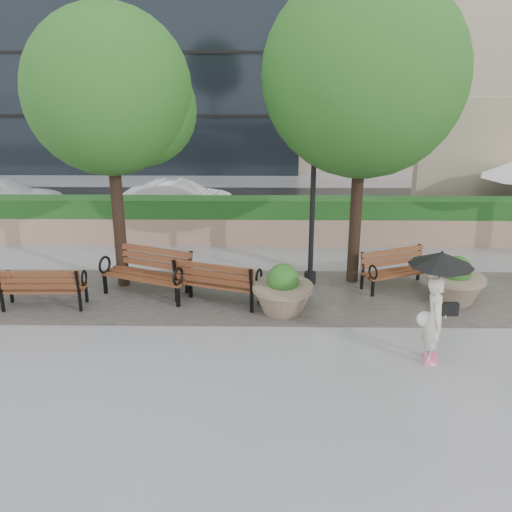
{
  "coord_description": "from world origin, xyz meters",
  "views": [
    {
      "loc": [
        -0.59,
        -9.11,
        5.22
      ],
      "look_at": [
        -0.76,
        2.65,
        1.1
      ],
      "focal_mm": 40.0,
      "sensor_mm": 36.0,
      "label": 1
    }
  ],
  "objects_px": {
    "bench_0": "(45,295)",
    "car_right": "(179,198)",
    "bench_3": "(396,277)",
    "planter_left": "(283,294)",
    "bench_2": "(218,290)",
    "bench_1": "(148,282)",
    "pedestrian": "(437,296)",
    "car_left": "(3,197)",
    "planter_right": "(455,284)",
    "lamppost": "(312,217)"
  },
  "relations": [
    {
      "from": "car_left",
      "to": "pedestrian",
      "type": "bearing_deg",
      "value": -141.23
    },
    {
      "from": "bench_0",
      "to": "bench_2",
      "type": "relative_size",
      "value": 0.89
    },
    {
      "from": "lamppost",
      "to": "car_right",
      "type": "relative_size",
      "value": 1.04
    },
    {
      "from": "bench_2",
      "to": "planter_right",
      "type": "height_order",
      "value": "planter_right"
    },
    {
      "from": "bench_2",
      "to": "pedestrian",
      "type": "xyz_separation_m",
      "value": [
        4.07,
        -2.48,
        0.95
      ]
    },
    {
      "from": "bench_0",
      "to": "planter_right",
      "type": "relative_size",
      "value": 1.39
    },
    {
      "from": "car_left",
      "to": "car_right",
      "type": "distance_m",
      "value": 6.16
    },
    {
      "from": "bench_1",
      "to": "pedestrian",
      "type": "relative_size",
      "value": 1.06
    },
    {
      "from": "bench_3",
      "to": "car_right",
      "type": "xyz_separation_m",
      "value": [
        -6.08,
        6.49,
        0.34
      ]
    },
    {
      "from": "car_left",
      "to": "planter_left",
      "type": "bearing_deg",
      "value": -141.82
    },
    {
      "from": "bench_0",
      "to": "planter_right",
      "type": "distance_m",
      "value": 9.09
    },
    {
      "from": "planter_right",
      "to": "lamppost",
      "type": "distance_m",
      "value": 3.55
    },
    {
      "from": "bench_0",
      "to": "bench_3",
      "type": "height_order",
      "value": "bench_0"
    },
    {
      "from": "bench_0",
      "to": "pedestrian",
      "type": "distance_m",
      "value": 8.2
    },
    {
      "from": "bench_3",
      "to": "lamppost",
      "type": "distance_m",
      "value": 2.49
    },
    {
      "from": "bench_3",
      "to": "car_right",
      "type": "bearing_deg",
      "value": 110.82
    },
    {
      "from": "bench_1",
      "to": "bench_2",
      "type": "height_order",
      "value": "bench_1"
    },
    {
      "from": "bench_0",
      "to": "planter_left",
      "type": "distance_m",
      "value": 5.21
    },
    {
      "from": "planter_left",
      "to": "car_left",
      "type": "bearing_deg",
      "value": 139.9
    },
    {
      "from": "bench_3",
      "to": "car_left",
      "type": "bearing_deg",
      "value": 129.37
    },
    {
      "from": "bench_0",
      "to": "pedestrian",
      "type": "height_order",
      "value": "pedestrian"
    },
    {
      "from": "planter_left",
      "to": "planter_right",
      "type": "bearing_deg",
      "value": 9.07
    },
    {
      "from": "pedestrian",
      "to": "car_left",
      "type": "bearing_deg",
      "value": 63.45
    },
    {
      "from": "bench_1",
      "to": "pedestrian",
      "type": "distance_m",
      "value": 6.46
    },
    {
      "from": "bench_1",
      "to": "pedestrian",
      "type": "xyz_separation_m",
      "value": [
        5.71,
        -2.87,
        0.93
      ]
    },
    {
      "from": "bench_2",
      "to": "planter_right",
      "type": "bearing_deg",
      "value": -160.4
    },
    {
      "from": "car_left",
      "to": "bench_1",
      "type": "bearing_deg",
      "value": -149.75
    },
    {
      "from": "bench_3",
      "to": "planter_left",
      "type": "height_order",
      "value": "planter_left"
    },
    {
      "from": "bench_1",
      "to": "car_right",
      "type": "distance_m",
      "value": 7.04
    },
    {
      "from": "car_right",
      "to": "car_left",
      "type": "bearing_deg",
      "value": 93.56
    },
    {
      "from": "planter_right",
      "to": "bench_0",
      "type": "bearing_deg",
      "value": -177.19
    },
    {
      "from": "planter_left",
      "to": "lamppost",
      "type": "height_order",
      "value": "lamppost"
    },
    {
      "from": "planter_right",
      "to": "pedestrian",
      "type": "bearing_deg",
      "value": -115.24
    },
    {
      "from": "bench_0",
      "to": "bench_1",
      "type": "relative_size",
      "value": 0.82
    },
    {
      "from": "bench_2",
      "to": "bench_3",
      "type": "height_order",
      "value": "bench_2"
    },
    {
      "from": "bench_0",
      "to": "car_left",
      "type": "bearing_deg",
      "value": -62.8
    },
    {
      "from": "bench_2",
      "to": "car_right",
      "type": "distance_m",
      "value": 7.66
    },
    {
      "from": "bench_3",
      "to": "car_right",
      "type": "height_order",
      "value": "car_right"
    },
    {
      "from": "car_left",
      "to": "car_right",
      "type": "height_order",
      "value": "car_left"
    },
    {
      "from": "lamppost",
      "to": "pedestrian",
      "type": "height_order",
      "value": "lamppost"
    },
    {
      "from": "bench_2",
      "to": "car_right",
      "type": "xyz_separation_m",
      "value": [
        -1.9,
        7.41,
        0.31
      ]
    },
    {
      "from": "bench_2",
      "to": "car_right",
      "type": "height_order",
      "value": "car_right"
    },
    {
      "from": "bench_1",
      "to": "car_left",
      "type": "distance_m",
      "value": 9.6
    },
    {
      "from": "bench_0",
      "to": "car_right",
      "type": "relative_size",
      "value": 0.48
    },
    {
      "from": "bench_0",
      "to": "planter_left",
      "type": "relative_size",
      "value": 1.36
    },
    {
      "from": "bench_0",
      "to": "pedestrian",
      "type": "bearing_deg",
      "value": 162.9
    },
    {
      "from": "bench_3",
      "to": "planter_left",
      "type": "relative_size",
      "value": 1.38
    },
    {
      "from": "planter_right",
      "to": "pedestrian",
      "type": "distance_m",
      "value": 3.02
    },
    {
      "from": "planter_right",
      "to": "car_right",
      "type": "xyz_separation_m",
      "value": [
        -7.21,
        7.27,
        0.19
      ]
    },
    {
      "from": "lamppost",
      "to": "bench_3",
      "type": "bearing_deg",
      "value": -6.69
    }
  ]
}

